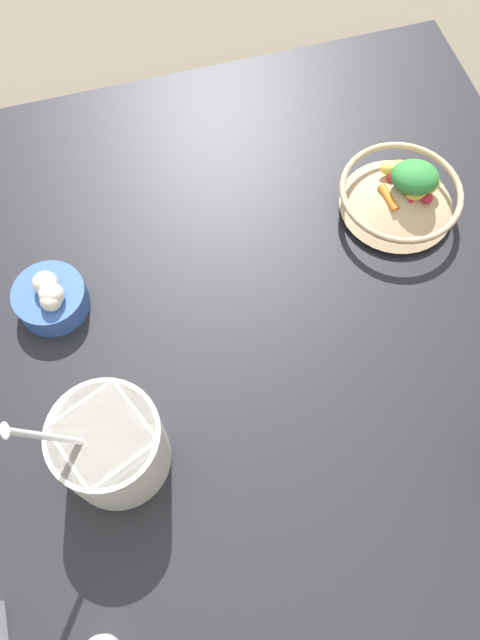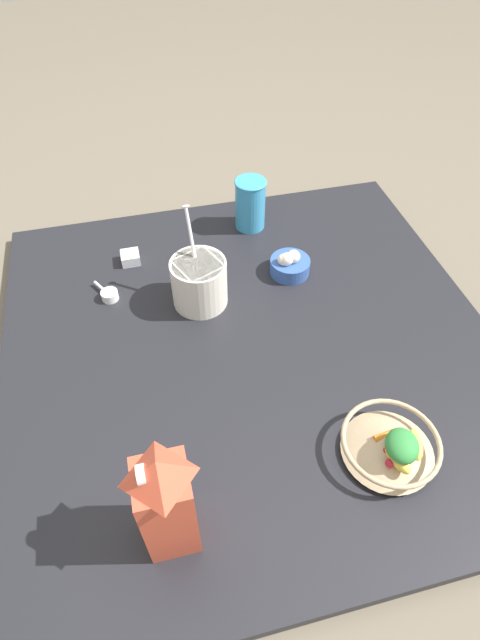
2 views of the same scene
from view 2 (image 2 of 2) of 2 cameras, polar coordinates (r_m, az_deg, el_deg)
ground_plane at (r=1.19m, az=1.30°, el=-3.68°), size 6.00×6.00×0.00m
countertop at (r=1.18m, az=1.32°, el=-3.17°), size 1.14×1.14×0.03m
fruit_bowl at (r=1.02m, az=16.92°, el=-13.58°), size 0.19×0.19×0.08m
milk_carton at (r=0.83m, az=-8.46°, el=-19.86°), size 0.08×0.08×0.27m
yogurt_tub at (r=1.22m, az=-4.70°, el=4.52°), size 0.15×0.14×0.24m
drinking_cup at (r=1.45m, az=1.17°, el=13.20°), size 0.09×0.09×0.15m
spice_jar at (r=1.39m, az=-12.40°, el=6.93°), size 0.05×0.05×0.03m
measuring_scoop at (r=1.30m, az=-14.73°, el=2.81°), size 0.08×0.06×0.02m
garlic_bowl at (r=1.32m, az=5.68°, el=6.31°), size 0.11×0.11×0.07m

